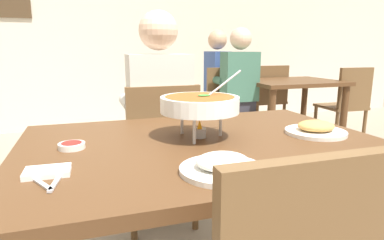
# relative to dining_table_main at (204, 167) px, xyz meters

# --- Properties ---
(cafe_rear_partition) EXTENTS (10.00, 0.10, 3.00)m
(cafe_rear_partition) POSITION_rel_dining_table_main_xyz_m (0.00, 3.73, 0.84)
(cafe_rear_partition) COLOR beige
(cafe_rear_partition) RESTS_ON ground_plane
(dining_table_main) EXTENTS (1.33, 0.95, 0.76)m
(dining_table_main) POSITION_rel_dining_table_main_xyz_m (0.00, 0.00, 0.00)
(dining_table_main) COLOR #51331C
(dining_table_main) RESTS_ON ground_plane
(chair_diner_main) EXTENTS (0.44, 0.44, 0.90)m
(chair_diner_main) POSITION_rel_dining_table_main_xyz_m (-0.00, 0.76, -0.15)
(chair_diner_main) COLOR brown
(chair_diner_main) RESTS_ON ground_plane
(diner_main) EXTENTS (0.40, 0.45, 1.31)m
(diner_main) POSITION_rel_dining_table_main_xyz_m (0.00, 0.79, 0.09)
(diner_main) COLOR #2D2D38
(diner_main) RESTS_ON ground_plane
(curry_bowl) EXTENTS (0.33, 0.30, 0.26)m
(curry_bowl) POSITION_rel_dining_table_main_xyz_m (-0.00, 0.06, 0.23)
(curry_bowl) COLOR silver
(curry_bowl) RESTS_ON dining_table_main
(rice_plate) EXTENTS (0.24, 0.24, 0.06)m
(rice_plate) POSITION_rel_dining_table_main_xyz_m (-0.06, -0.31, 0.12)
(rice_plate) COLOR white
(rice_plate) RESTS_ON dining_table_main
(appetizer_plate) EXTENTS (0.24, 0.24, 0.06)m
(appetizer_plate) POSITION_rel_dining_table_main_xyz_m (0.46, -0.04, 0.12)
(appetizer_plate) COLOR white
(appetizer_plate) RESTS_ON dining_table_main
(sauce_dish) EXTENTS (0.09, 0.09, 0.02)m
(sauce_dish) POSITION_rel_dining_table_main_xyz_m (-0.47, 0.05, 0.11)
(sauce_dish) COLOR white
(sauce_dish) RESTS_ON dining_table_main
(napkin_folded) EXTENTS (0.12, 0.08, 0.02)m
(napkin_folded) POSITION_rel_dining_table_main_xyz_m (-0.52, -0.18, 0.11)
(napkin_folded) COLOR white
(napkin_folded) RESTS_ON dining_table_main
(fork_utensil) EXTENTS (0.09, 0.16, 0.01)m
(fork_utensil) POSITION_rel_dining_table_main_xyz_m (-0.54, -0.23, 0.11)
(fork_utensil) COLOR silver
(fork_utensil) RESTS_ON dining_table_main
(spoon_utensil) EXTENTS (0.04, 0.17, 0.01)m
(spoon_utensil) POSITION_rel_dining_table_main_xyz_m (-0.49, -0.23, 0.11)
(spoon_utensil) COLOR silver
(spoon_utensil) RESTS_ON dining_table_main
(dining_table_far) EXTENTS (1.00, 0.80, 0.76)m
(dining_table_far) POSITION_rel_dining_table_main_xyz_m (1.75, 2.00, -0.03)
(dining_table_far) COLOR #51331C
(dining_table_far) RESTS_ON ground_plane
(chair_bg_left) EXTENTS (0.46, 0.46, 0.90)m
(chair_bg_left) POSITION_rel_dining_table_main_xyz_m (1.06, 2.13, -0.15)
(chair_bg_left) COLOR brown
(chair_bg_left) RESTS_ON ground_plane
(chair_bg_middle) EXTENTS (0.45, 0.45, 0.90)m
(chair_bg_middle) POSITION_rel_dining_table_main_xyz_m (1.17, 2.55, -0.15)
(chair_bg_middle) COLOR brown
(chair_bg_middle) RESTS_ON ground_plane
(chair_bg_right) EXTENTS (0.46, 0.46, 0.90)m
(chair_bg_right) POSITION_rel_dining_table_main_xyz_m (2.43, 1.88, -0.15)
(chair_bg_right) COLOR brown
(chair_bg_right) RESTS_ON ground_plane
(chair_bg_corner) EXTENTS (0.45, 0.45, 0.90)m
(chair_bg_corner) POSITION_rel_dining_table_main_xyz_m (1.79, 2.54, -0.15)
(chair_bg_corner) COLOR brown
(chair_bg_corner) RESTS_ON ground_plane
(patron_bg_left) EXTENTS (0.40, 0.45, 1.31)m
(patron_bg_left) POSITION_rel_dining_table_main_xyz_m (1.11, 2.01, 0.09)
(patron_bg_left) COLOR #2D2D38
(patron_bg_left) RESTS_ON ground_plane
(patron_bg_middle) EXTENTS (0.45, 0.40, 1.31)m
(patron_bg_middle) POSITION_rel_dining_table_main_xyz_m (1.12, 2.52, 0.09)
(patron_bg_middle) COLOR #2D2D38
(patron_bg_middle) RESTS_ON ground_plane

